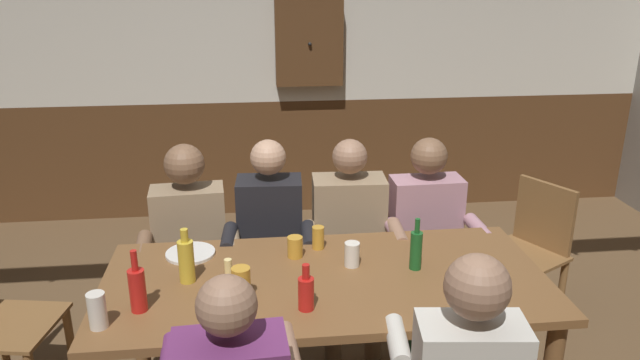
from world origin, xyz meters
The scene contains 21 objects.
back_wall_upper centered at (0.00, 2.73, 1.81)m, with size 6.35×0.12×1.58m, color silver.
back_wall_wainscot centered at (0.00, 2.73, 0.51)m, with size 6.35×0.12×1.02m, color brown.
dining_table centered at (0.00, -0.03, 0.68)m, with size 2.04×0.93×0.77m.
person_0 centered at (-0.68, 0.67, 0.67)m, with size 0.57×0.53×1.21m.
person_1 centered at (-0.23, 0.66, 0.67)m, with size 0.52×0.54×1.22m.
person_2 centered at (0.23, 0.68, 0.67)m, with size 0.57×0.54×1.21m.
person_3 centered at (0.69, 0.67, 0.67)m, with size 0.56×0.51×1.20m.
chair_empty_near_left centered at (1.36, 0.74, 0.48)m, with size 0.60×0.60×0.88m.
table_candle centered at (-0.44, 0.05, 0.81)m, with size 0.04×0.04×0.08m, color #F9E08C.
plate_0 centered at (-0.64, 0.28, 0.78)m, with size 0.24×0.24×0.01m, color white.
bottle_0 centered at (-0.11, -0.28, 0.85)m, with size 0.07×0.07×0.21m.
bottle_1 centered at (-0.80, -0.21, 0.88)m, with size 0.07×0.07×0.27m.
bottle_2 centered at (-0.63, 0.01, 0.88)m, with size 0.07×0.07×0.26m.
bottle_3 centered at (0.43, 0.02, 0.87)m, with size 0.06×0.06×0.26m.
pint_glass_0 centered at (0.14, 0.08, 0.83)m, with size 0.07×0.07×0.12m, color white.
pint_glass_1 centered at (-0.94, -0.32, 0.85)m, with size 0.07×0.07×0.15m, color white.
pint_glass_2 centered at (0.00, 0.29, 0.83)m, with size 0.06×0.06×0.12m, color gold.
pint_glass_3 centered at (-0.41, -0.37, 0.83)m, with size 0.08×0.08×0.10m, color gold.
pint_glass_4 centered at (-0.38, -0.16, 0.85)m, with size 0.08×0.08×0.14m, color gold.
pint_glass_5 centered at (-0.12, 0.20, 0.83)m, with size 0.08×0.08×0.11m, color gold.
wall_dart_cabinet centered at (0.18, 2.60, 1.52)m, with size 0.56×0.15×0.70m.
Camera 1 is at (-0.30, -2.47, 2.13)m, focal length 33.98 mm.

